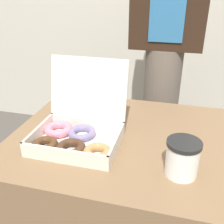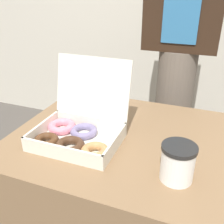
# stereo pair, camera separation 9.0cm
# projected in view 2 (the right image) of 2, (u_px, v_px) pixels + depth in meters

# --- Properties ---
(table) EXTENTS (0.90, 0.70, 0.74)m
(table) POSITION_uv_depth(u_px,v_px,m) (128.00, 208.00, 1.17)
(table) COLOR brown
(table) RESTS_ON ground_plane
(donut_box) EXTENTS (0.33, 0.30, 0.28)m
(donut_box) POSITION_uv_depth(u_px,v_px,m) (77.00, 130.00, 0.96)
(donut_box) COLOR silver
(donut_box) RESTS_ON table
(coffee_cup) EXTENTS (0.10, 0.10, 0.12)m
(coffee_cup) POSITION_uv_depth(u_px,v_px,m) (178.00, 163.00, 0.76)
(coffee_cup) COLOR white
(coffee_cup) RESTS_ON table
(person_customer) EXTENTS (0.38, 0.24, 1.81)m
(person_customer) POSITION_uv_depth(u_px,v_px,m) (181.00, 35.00, 1.37)
(person_customer) COLOR #665B51
(person_customer) RESTS_ON ground_plane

